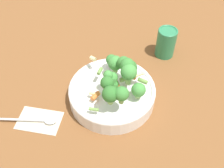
% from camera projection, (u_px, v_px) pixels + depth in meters
% --- Properties ---
extents(ground_plane, '(3.00, 3.00, 0.00)m').
position_uv_depth(ground_plane, '(112.00, 99.00, 0.82)').
color(ground_plane, brown).
extents(bowl, '(0.26, 0.26, 0.05)m').
position_uv_depth(bowl, '(112.00, 93.00, 0.80)').
color(bowl, white).
rests_on(bowl, ground_plane).
extents(pasta_salad, '(0.20, 0.22, 0.09)m').
position_uv_depth(pasta_salad, '(121.00, 76.00, 0.74)').
color(pasta_salad, '#8CB766').
rests_on(pasta_salad, bowl).
extents(cup, '(0.07, 0.07, 0.11)m').
position_uv_depth(cup, '(166.00, 42.00, 0.92)').
color(cup, '#2D7F51').
rests_on(cup, ground_plane).
extents(napkin, '(0.15, 0.15, 0.01)m').
position_uv_depth(napkin, '(39.00, 120.00, 0.76)').
color(napkin, beige).
rests_on(napkin, ground_plane).
extents(spoon, '(0.15, 0.11, 0.01)m').
position_uv_depth(spoon, '(38.00, 120.00, 0.75)').
color(spoon, silver).
rests_on(spoon, napkin).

